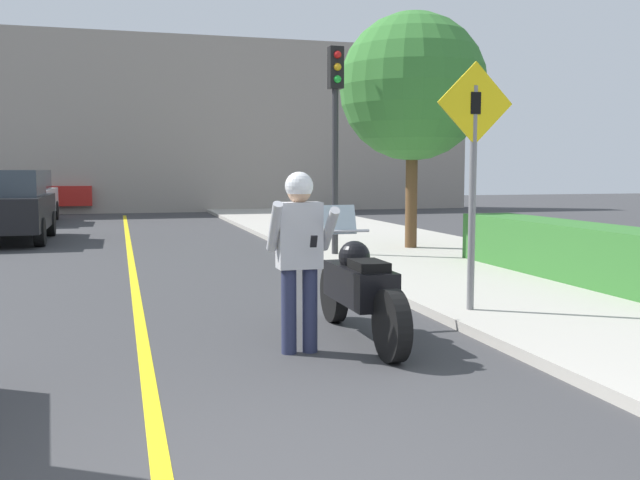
% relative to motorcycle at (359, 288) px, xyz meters
% --- Properties ---
extents(sidewalk_curb, '(4.40, 44.00, 0.11)m').
position_rel_motorcycle_xyz_m(sidewalk_curb, '(3.32, 0.73, -0.46)').
color(sidewalk_curb, '#ADA89E').
rests_on(sidewalk_curb, ground).
extents(road_center_line, '(0.12, 36.00, 0.01)m').
position_rel_motorcycle_xyz_m(road_center_line, '(-2.08, 2.73, -0.51)').
color(road_center_line, yellow).
rests_on(road_center_line, ground).
extents(building_backdrop, '(28.00, 1.20, 6.97)m').
position_rel_motorcycle_xyz_m(building_backdrop, '(-1.48, 22.73, 2.97)').
color(building_backdrop, gray).
rests_on(building_backdrop, ground).
extents(motorcycle, '(0.62, 2.38, 1.31)m').
position_rel_motorcycle_xyz_m(motorcycle, '(0.00, 0.00, 0.00)').
color(motorcycle, black).
rests_on(motorcycle, ground).
extents(person_biker, '(0.59, 0.46, 1.67)m').
position_rel_motorcycle_xyz_m(person_biker, '(-0.70, -0.36, 0.50)').
color(person_biker, '#282D4C').
rests_on(person_biker, ground).
extents(crossing_sign, '(0.91, 0.08, 2.76)m').
position_rel_motorcycle_xyz_m(crossing_sign, '(1.53, 0.57, 1.26)').
color(crossing_sign, slate).
rests_on(crossing_sign, sidewalk_curb).
extents(traffic_light, '(0.26, 0.30, 3.83)m').
position_rel_motorcycle_xyz_m(traffic_light, '(1.63, 6.15, 2.25)').
color(traffic_light, '#2D2D30').
rests_on(traffic_light, sidewalk_curb).
extents(hedge_row, '(0.90, 5.66, 0.80)m').
position_rel_motorcycle_xyz_m(hedge_row, '(4.12, 2.12, -0.01)').
color(hedge_row, '#33702D').
rests_on(hedge_row, sidewalk_curb).
extents(street_tree, '(2.94, 2.94, 4.70)m').
position_rel_motorcycle_xyz_m(street_tree, '(3.45, 6.81, 2.82)').
color(street_tree, brown).
rests_on(street_tree, sidewalk_curb).
extents(parked_car_black, '(1.88, 4.20, 1.68)m').
position_rel_motorcycle_xyz_m(parked_car_black, '(-4.80, 11.35, 0.34)').
color(parked_car_black, black).
rests_on(parked_car_black, ground).
extents(parked_car_white, '(1.88, 4.20, 1.68)m').
position_rel_motorcycle_xyz_m(parked_car_white, '(-5.20, 17.60, 0.34)').
color(parked_car_white, black).
rests_on(parked_car_white, ground).
extents(parked_car_red, '(1.88, 4.20, 1.68)m').
position_rel_motorcycle_xyz_m(parked_car_red, '(-4.15, 23.89, 0.34)').
color(parked_car_red, black).
rests_on(parked_car_red, ground).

